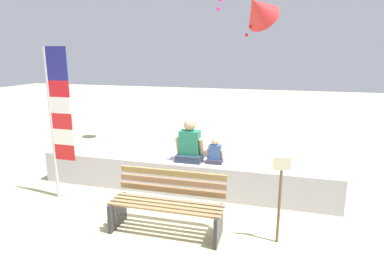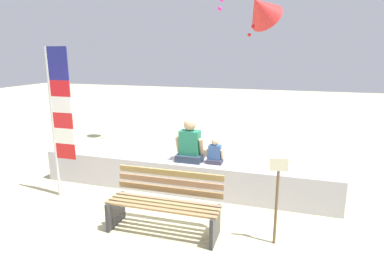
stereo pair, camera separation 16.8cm
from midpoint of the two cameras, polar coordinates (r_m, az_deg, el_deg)
name	(u,v)px [view 2 (the right image)]	position (r m, az deg, el deg)	size (l,w,h in m)	color
ground_plane	(167,209)	(5.79, -3.51, -13.57)	(40.00, 40.00, 0.00)	#C7BF90
seawall_ledge	(182,175)	(6.36, -0.93, -7.90)	(5.75, 0.61, 0.63)	#B3AFB6
park_bench	(165,204)	(5.00, -3.79, -12.74)	(1.72, 0.63, 0.88)	#9D764E
person_adult	(190,145)	(6.14, 0.40, -2.48)	(0.54, 0.39, 0.82)	#2A364A
person_child	(215,153)	(6.06, 4.83, -4.02)	(0.32, 0.23, 0.49)	#373545
flag_banner	(59,112)	(6.20, -21.70, 3.07)	(0.45, 0.05, 2.74)	#B7B7BC
kite_red	(261,9)	(7.80, 12.65, 20.13)	(1.15, 1.20, 1.06)	red
sign_post	(277,194)	(4.68, 15.75, -10.71)	(0.24, 0.06, 1.26)	brown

